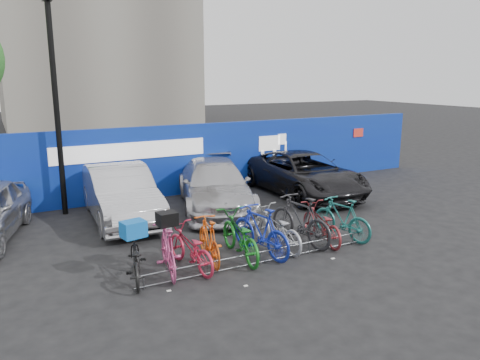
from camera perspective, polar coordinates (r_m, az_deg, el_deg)
ground at (r=10.85m, az=0.86°, el=-9.13°), size 100.00×100.00×0.00m
hoarding at (r=15.86m, az=-9.61°, el=2.24°), size 22.00×0.18×2.40m
lamppost at (r=14.34m, az=-21.52°, el=8.78°), size 0.25×0.50×6.11m
bike_rack at (r=10.31m, az=2.49°, el=-9.38°), size 5.60×0.03×0.30m
car_1 at (r=13.61m, az=-14.38°, el=-1.62°), size 1.86×4.71×1.53m
car_2 at (r=14.35m, az=-3.09°, el=-0.65°), size 3.45×5.38×1.45m
car_3 at (r=16.16m, az=7.78°, el=0.75°), size 2.54×5.26×1.44m
bike_0 at (r=9.68m, az=-12.69°, el=-9.33°), size 0.99×1.83×0.91m
bike_1 at (r=9.84m, az=-8.77°, el=-8.37°), size 0.80×1.80×1.04m
bike_2 at (r=10.01m, az=-6.12°, el=-8.24°), size 0.87×1.85×0.94m
bike_3 at (r=10.34m, az=-3.80°, el=-7.30°), size 0.74×1.73×1.01m
bike_4 at (r=10.50m, az=-0.07°, el=-6.84°), size 0.87×2.05×1.05m
bike_5 at (r=10.68m, az=2.51°, el=-6.20°), size 0.88×2.00×1.16m
bike_6 at (r=11.12m, az=4.46°, el=-5.91°), size 0.77×1.92×0.99m
bike_7 at (r=11.45m, az=7.38°, el=-4.82°), size 0.88×2.09×1.22m
bike_8 at (r=11.66m, az=9.85°, el=-5.28°), size 0.87×1.87×0.95m
bike_9 at (r=12.00m, az=12.32°, el=-4.58°), size 0.86×1.83×1.06m
cargo_crate at (r=9.47m, az=-12.87°, el=-5.85°), size 0.51×0.43×0.33m
cargo_topcase at (r=9.63m, az=-8.91°, el=-4.69°), size 0.40×0.36×0.28m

